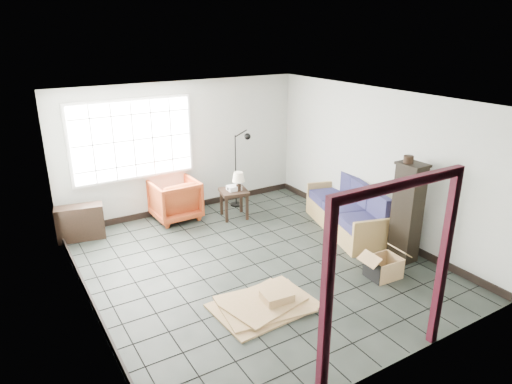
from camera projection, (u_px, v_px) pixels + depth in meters
ground at (255, 264)px, 7.26m from camera, size 5.50×5.50×0.00m
room_shell at (254, 163)px, 6.70m from camera, size 5.02×5.52×2.61m
window_panel at (133, 140)px, 8.39m from camera, size 2.32×0.08×1.52m
doorway_trim at (393, 256)px, 4.62m from camera, size 1.80×0.08×2.20m
futon_sofa at (350, 213)px, 8.38m from camera, size 1.31×2.19×0.91m
armchair at (175, 197)px, 8.85m from camera, size 0.87×0.82×0.87m
side_table at (234, 195)px, 8.90m from camera, size 0.62×0.62×0.56m
table_lamp at (238, 178)px, 8.75m from camera, size 0.26×0.26×0.37m
projector at (234, 188)px, 8.85m from camera, size 0.27×0.21×0.09m
floor_lamp at (241, 166)px, 9.37m from camera, size 0.43×0.33×1.61m
console_shelf at (80, 223)px, 8.03m from camera, size 0.84×0.45×0.62m
tall_shelf at (407, 212)px, 7.17m from camera, size 0.35×0.45×1.62m
pot at (408, 159)px, 6.89m from camera, size 0.17×0.17×0.11m
open_box at (383, 267)px, 6.85m from camera, size 0.79×0.42×0.43m
cardboard_pile at (266, 303)px, 6.15m from camera, size 1.39×1.03×0.20m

